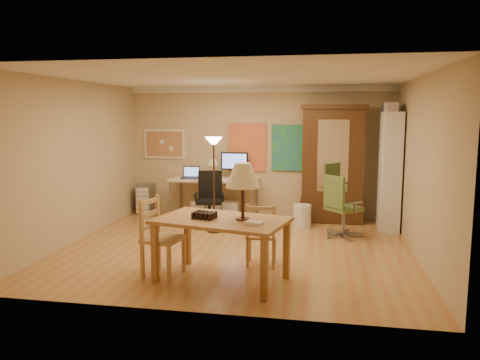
% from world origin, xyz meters
% --- Properties ---
extents(floor, '(5.50, 5.50, 0.00)m').
position_xyz_m(floor, '(0.00, 0.00, 0.00)').
color(floor, '#B0703E').
rests_on(floor, ground).
extents(crown_molding, '(5.50, 0.08, 0.12)m').
position_xyz_m(crown_molding, '(0.00, 2.46, 2.64)').
color(crown_molding, white).
rests_on(crown_molding, floor).
extents(corkboard, '(0.90, 0.04, 0.62)m').
position_xyz_m(corkboard, '(-2.05, 2.47, 1.50)').
color(corkboard, '#A16E4B').
rests_on(corkboard, floor).
extents(art_panel_left, '(0.80, 0.04, 1.00)m').
position_xyz_m(art_panel_left, '(-0.25, 2.47, 1.45)').
color(art_panel_left, gold).
rests_on(art_panel_left, floor).
extents(art_panel_right, '(0.75, 0.04, 0.95)m').
position_xyz_m(art_panel_right, '(0.65, 2.47, 1.45)').
color(art_panel_right, '#246A93').
rests_on(art_panel_right, floor).
extents(dining_table, '(1.81, 1.33, 1.53)m').
position_xyz_m(dining_table, '(0.18, -1.49, 0.97)').
color(dining_table, olive).
rests_on(dining_table, floor).
extents(ladder_chair_back, '(0.44, 0.43, 0.91)m').
position_xyz_m(ladder_chair_back, '(0.50, -0.79, 0.42)').
color(ladder_chair_back, '#AF8050').
rests_on(ladder_chair_back, floor).
extents(ladder_chair_left, '(0.54, 0.55, 1.04)m').
position_xyz_m(ladder_chair_left, '(-0.77, -1.41, 0.49)').
color(ladder_chair_left, '#AF8050').
rests_on(ladder_chair_left, floor).
extents(torchiere_lamp, '(0.31, 0.31, 1.73)m').
position_xyz_m(torchiere_lamp, '(-0.60, 0.96, 1.39)').
color(torchiere_lamp, '#3B2517').
rests_on(torchiere_lamp, floor).
extents(computer_desk, '(1.79, 0.78, 1.35)m').
position_xyz_m(computer_desk, '(-0.84, 2.16, 0.50)').
color(computer_desk, beige).
rests_on(computer_desk, floor).
extents(office_chair_black, '(0.65, 0.65, 1.05)m').
position_xyz_m(office_chair_black, '(-0.80, 1.42, 0.28)').
color(office_chair_black, black).
rests_on(office_chair_black, floor).
extents(office_chair_green, '(0.70, 0.70, 1.09)m').
position_xyz_m(office_chair_green, '(1.68, 1.01, 0.29)').
color(office_chair_green, slate).
rests_on(office_chair_green, floor).
extents(drawer_cart, '(0.32, 0.38, 0.64)m').
position_xyz_m(drawer_cart, '(-2.43, 2.27, 0.32)').
color(drawer_cart, slate).
rests_on(drawer_cart, floor).
extents(armoire, '(1.26, 0.60, 2.32)m').
position_xyz_m(armoire, '(1.52, 2.24, 1.01)').
color(armoire, '#311D0D').
rests_on(armoire, floor).
extents(bookshelf, '(0.33, 0.87, 2.18)m').
position_xyz_m(bookshelf, '(2.55, 1.80, 1.09)').
color(bookshelf, white).
rests_on(bookshelf, floor).
extents(wastebin, '(0.35, 0.35, 0.43)m').
position_xyz_m(wastebin, '(0.96, 1.63, 0.22)').
color(wastebin, silver).
rests_on(wastebin, floor).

